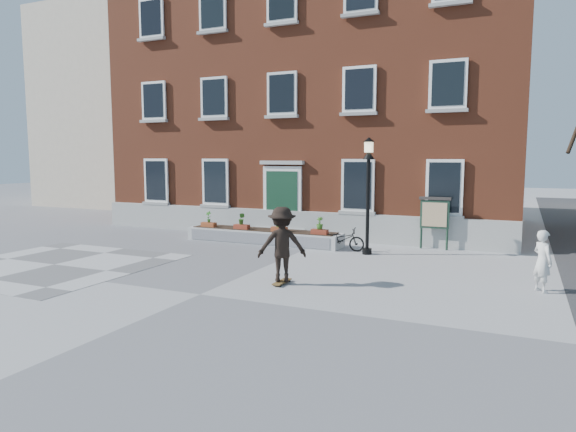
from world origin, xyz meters
The scene contains 10 objects.
ground centered at (0.00, 0.00, 0.00)m, with size 100.00×100.00×0.00m, color #969699.
checker_patch centered at (-6.00, 1.00, 0.01)m, with size 6.00×6.00×0.01m, color #5D5D60.
distant_building centered at (-18.00, 20.00, 6.50)m, with size 10.00×12.00×13.00m, color beige.
bicycle centered at (1.27, 6.89, 0.41)m, with size 0.54×1.56×0.82m, color black.
bystander centered at (7.46, 3.69, 0.76)m, with size 0.56×0.37×1.53m, color silver.
brick_building centered at (-2.00, 13.98, 6.30)m, with size 18.40×10.85×12.60m.
planter_assembly centered at (-1.99, 7.18, 0.31)m, with size 6.20×1.12×1.15m.
lamp_post centered at (2.24, 6.65, 2.54)m, with size 0.40×0.40×3.93m.
notice_board centered at (4.15, 8.55, 1.26)m, with size 1.10×0.16×1.87m.
skateboarder centered at (1.35, 1.75, 1.04)m, with size 1.44×1.23×2.02m.
Camera 1 is at (6.91, -10.05, 3.29)m, focal length 32.00 mm.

